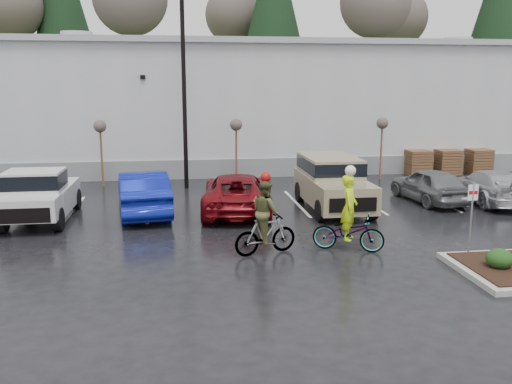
{
  "coord_description": "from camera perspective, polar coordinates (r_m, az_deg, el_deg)",
  "views": [
    {
      "loc": [
        -4.24,
        -13.56,
        4.98
      ],
      "look_at": [
        -1.74,
        4.26,
        1.3
      ],
      "focal_mm": 38.0,
      "sensor_mm": 36.0,
      "label": 1
    }
  ],
  "objects": [
    {
      "name": "car_far_silver",
      "position": [
        24.62,
        23.48,
        0.56
      ],
      "size": [
        2.5,
        4.98,
        1.39
      ],
      "primitive_type": "imported",
      "rotation": [
        0.0,
        0.0,
        3.02
      ],
      "color": "#B3B4BB",
      "rests_on": "ground"
    },
    {
      "name": "sapling_west",
      "position": [
        26.92,
        -16.09,
        6.31
      ],
      "size": [
        0.6,
        0.6,
        3.2
      ],
      "color": "#522F21",
      "rests_on": "ground"
    },
    {
      "name": "sapling_east",
      "position": [
        28.56,
        13.14,
        6.73
      ],
      "size": [
        0.6,
        0.6,
        3.2
      ],
      "color": "#522F21",
      "rests_on": "ground"
    },
    {
      "name": "shrub_a",
      "position": [
        15.7,
        24.27,
        -6.41
      ],
      "size": [
        0.7,
        0.7,
        0.52
      ],
      "primitive_type": "ellipsoid",
      "color": "black",
      "rests_on": "curb_island"
    },
    {
      "name": "pickup_white",
      "position": [
        21.32,
        -21.59,
        -0.08
      ],
      "size": [
        2.1,
        5.2,
        1.96
      ],
      "primitive_type": null,
      "color": "beige",
      "rests_on": "ground"
    },
    {
      "name": "pallet_stack_c",
      "position": [
        32.28,
        22.34,
        3.02
      ],
      "size": [
        1.2,
        1.2,
        1.35
      ],
      "primitive_type": "cube",
      "color": "#522F21",
      "rests_on": "ground"
    },
    {
      "name": "suv_tan",
      "position": [
        21.52,
        8.14,
        0.86
      ],
      "size": [
        2.2,
        5.1,
        2.06
      ],
      "primitive_type": null,
      "color": "gray",
      "rests_on": "ground"
    },
    {
      "name": "lamppost",
      "position": [
        25.57,
        -7.65,
        13.03
      ],
      "size": [
        0.5,
        1.0,
        9.22
      ],
      "color": "black",
      "rests_on": "ground"
    },
    {
      "name": "wooded_ridge",
      "position": [
        58.75,
        -3.9,
        9.59
      ],
      "size": [
        80.0,
        25.0,
        6.0
      ],
      "primitive_type": "cube",
      "color": "#243716",
      "rests_on": "ground"
    },
    {
      "name": "cyclist_hivis",
      "position": [
        16.38,
        9.72,
        -3.43
      ],
      "size": [
        2.25,
        1.52,
        2.58
      ],
      "rotation": [
        0.0,
        0.0,
        1.17
      ],
      "color": "#3F3F44",
      "rests_on": "ground"
    },
    {
      "name": "car_blue",
      "position": [
        21.07,
        -11.81,
        -0.04
      ],
      "size": [
        2.41,
        5.26,
        1.67
      ],
      "primitive_type": "imported",
      "rotation": [
        0.0,
        0.0,
        3.27
      ],
      "color": "navy",
      "rests_on": "ground"
    },
    {
      "name": "sapling_mid",
      "position": [
        26.8,
        -2.11,
        6.72
      ],
      "size": [
        0.6,
        0.6,
        3.2
      ],
      "color": "#522F21",
      "rests_on": "ground"
    },
    {
      "name": "pallet_stack_b",
      "position": [
        31.41,
        19.5,
        3.01
      ],
      "size": [
        1.2,
        1.2,
        1.35
      ],
      "primitive_type": "cube",
      "color": "#522F21",
      "rests_on": "ground"
    },
    {
      "name": "fire_lane_sign",
      "position": [
        16.33,
        21.75,
        -1.92
      ],
      "size": [
        0.3,
        0.05,
        2.2
      ],
      "color": "gray",
      "rests_on": "ground"
    },
    {
      "name": "pallet_stack_a",
      "position": [
        30.67,
        16.67,
        3.0
      ],
      "size": [
        1.2,
        1.2,
        1.35
      ],
      "primitive_type": "cube",
      "color": "#522F21",
      "rests_on": "ground"
    },
    {
      "name": "warehouse",
      "position": [
        35.83,
        -1.2,
        9.42
      ],
      "size": [
        60.5,
        15.5,
        7.2
      ],
      "color": "#B0B3B5",
      "rests_on": "ground"
    },
    {
      "name": "car_grey",
      "position": [
        23.84,
        17.8,
        0.72
      ],
      "size": [
        2.16,
        4.42,
        1.45
      ],
      "primitive_type": "imported",
      "rotation": [
        0.0,
        0.0,
        3.25
      ],
      "color": "slate",
      "rests_on": "ground"
    },
    {
      "name": "car_red",
      "position": [
        20.96,
        -2.05,
        -0.08
      ],
      "size": [
        3.08,
        5.68,
        1.51
      ],
      "primitive_type": "imported",
      "rotation": [
        0.0,
        0.0,
        3.04
      ],
      "color": "maroon",
      "rests_on": "ground"
    },
    {
      "name": "ground",
      "position": [
        15.06,
        8.92,
        -7.9
      ],
      "size": [
        120.0,
        120.0,
        0.0
      ],
      "primitive_type": "plane",
      "color": "black",
      "rests_on": "ground"
    },
    {
      "name": "cyclist_olive",
      "position": [
        15.79,
        1.01,
        -3.47
      ],
      "size": [
        1.97,
        1.1,
        2.45
      ],
      "rotation": [
        0.0,
        0.0,
        1.88
      ],
      "color": "#3F3F44",
      "rests_on": "ground"
    }
  ]
}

